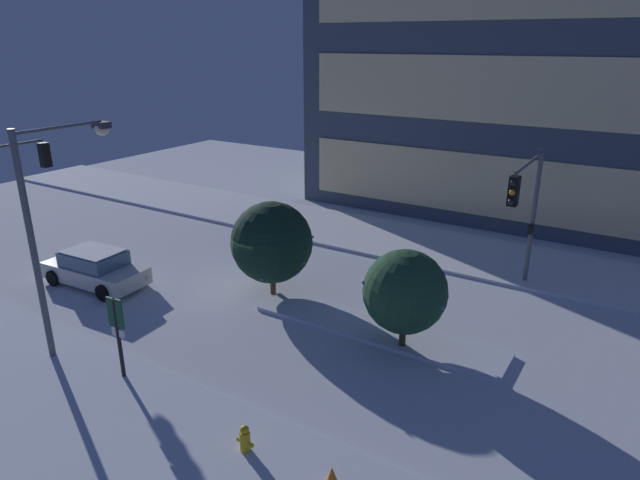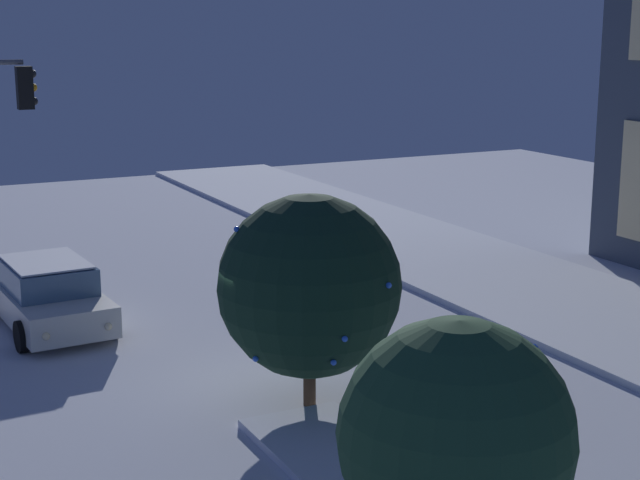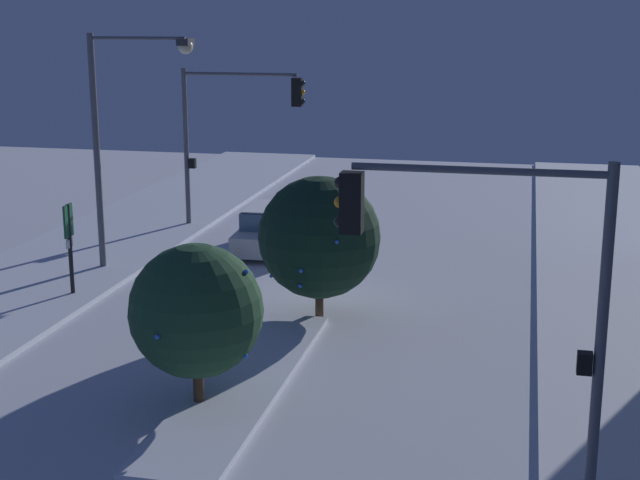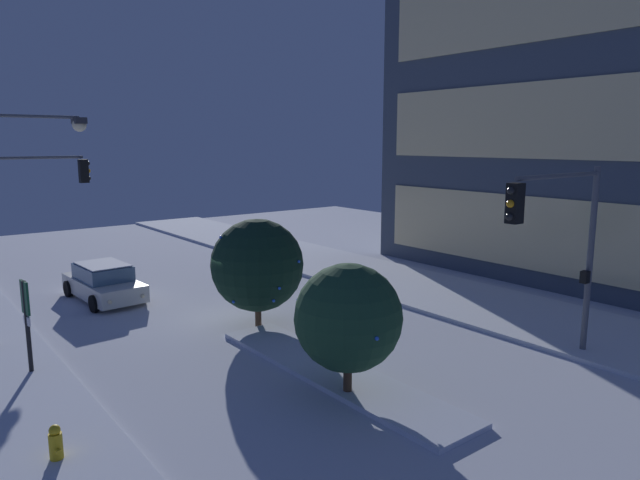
# 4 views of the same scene
# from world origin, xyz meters

# --- Properties ---
(ground) EXTENTS (52.00, 52.00, 0.00)m
(ground) POSITION_xyz_m (0.00, 0.00, 0.00)
(ground) COLOR silver
(curb_strip_near) EXTENTS (52.00, 5.20, 0.14)m
(curb_strip_near) POSITION_xyz_m (0.00, -8.55, 0.07)
(curb_strip_near) COLOR silver
(curb_strip_near) RESTS_ON ground
(median_strip) EXTENTS (9.00, 1.80, 0.14)m
(median_strip) POSITION_xyz_m (5.81, -0.23, 0.07)
(median_strip) COLOR silver
(median_strip) RESTS_ON ground
(car_near) EXTENTS (4.60, 2.29, 1.49)m
(car_near) POSITION_xyz_m (-5.73, -2.78, 0.71)
(car_near) COLOR silver
(car_near) RESTS_ON ground
(traffic_light_corner_far_right) EXTENTS (0.32, 4.38, 5.63)m
(traffic_light_corner_far_right) POSITION_xyz_m (9.19, 5.04, 3.88)
(traffic_light_corner_far_right) COLOR #565960
(traffic_light_corner_far_right) RESTS_ON ground
(traffic_light_corner_near_left) EXTENTS (0.32, 4.60, 5.87)m
(traffic_light_corner_near_left) POSITION_xyz_m (-8.34, -4.98, 4.05)
(traffic_light_corner_near_left) COLOR #565960
(traffic_light_corner_near_left) RESTS_ON ground
(street_lamp_arched) EXTENTS (0.56, 3.25, 7.23)m
(street_lamp_arched) POSITION_xyz_m (-2.07, -6.29, 4.77)
(street_lamp_arched) COLOR #565960
(street_lamp_arched) RESTS_ON ground
(parking_info_sign) EXTENTS (0.55, 0.12, 2.67)m
(parking_info_sign) POSITION_xyz_m (0.78, -6.79, 1.71)
(parking_info_sign) COLOR black
(parking_info_sign) RESTS_ON ground
(decorated_tree_median) EXTENTS (3.19, 3.18, 3.76)m
(decorated_tree_median) POSITION_xyz_m (0.96, 0.36, 2.17)
(decorated_tree_median) COLOR #473323
(decorated_tree_median) RESTS_ON ground
(decorated_tree_left_of_median) EXTENTS (2.73, 2.70, 3.40)m
(decorated_tree_left_of_median) POSITION_xyz_m (7.04, -0.78, 2.05)
(decorated_tree_left_of_median) COLOR #473323
(decorated_tree_left_of_median) RESTS_ON ground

